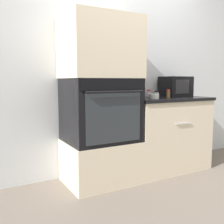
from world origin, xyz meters
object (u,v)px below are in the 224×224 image
Objects in this scene: knife_block at (135,90)px; condiment_jar_near at (149,93)px; bowl at (154,96)px; condiment_jar_far at (157,94)px; wall_oven at (100,110)px; microwave at (176,86)px; condiment_jar_mid at (168,93)px.

knife_block reaches higher than condiment_jar_near.
condiment_jar_far reaches higher than bowl.
wall_oven is at bearing -165.70° from condiment_jar_near.
condiment_jar_far is at bearing -173.80° from microwave.
wall_oven reaches higher than condiment_jar_near.
condiment_jar_far is (0.19, 0.19, 0.01)m from bowl.
knife_block is 0.29m from condiment_jar_near.
bowl is (0.11, -0.21, -0.07)m from knife_block.
microwave is 3.70× the size of condiment_jar_mid.
condiment_jar_far is at bearing -3.71° from knife_block.
microwave is 0.59m from bowl.
microwave is 0.35m from condiment_jar_far.
microwave is 0.39m from condiment_jar_near.
wall_oven reaches higher than condiment_jar_mid.
bowl is at bearing -135.43° from condiment_jar_far.
condiment_jar_mid is 1.28× the size of condiment_jar_far.
bowl is at bearing -61.30° from knife_block.
wall_oven is 6.33× the size of bowl.
microwave is (1.16, 0.12, 0.23)m from wall_oven.
wall_oven is 7.49× the size of condiment_jar_mid.
wall_oven is 0.94m from condiment_jar_mid.
condiment_jar_mid reaches higher than condiment_jar_far.
condiment_jar_far is (-0.34, -0.04, -0.09)m from microwave.
bowl is (-0.53, -0.22, -0.10)m from microwave.
condiment_jar_near is at bearing 123.10° from condiment_jar_mid.
condiment_jar_far is at bearing 44.57° from bowl.
wall_oven is 0.84m from condiment_jar_far.
microwave is 0.28m from condiment_jar_mid.
bowl is 0.34m from condiment_jar_near.
wall_oven is 0.82m from condiment_jar_near.
condiment_jar_far is (-0.10, 0.10, -0.01)m from condiment_jar_mid.
bowl is 1.52× the size of condiment_jar_far.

